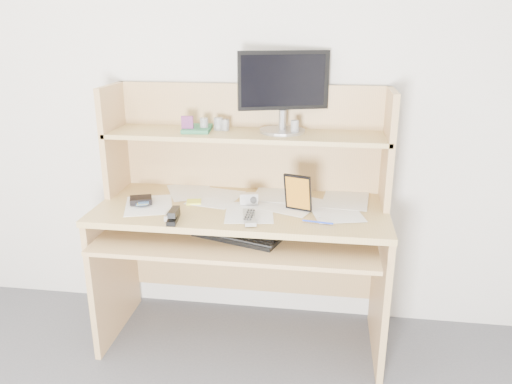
# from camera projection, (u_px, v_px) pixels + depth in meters

# --- Properties ---
(back_wall) EXTENTS (3.60, 0.04, 2.50)m
(back_wall) POSITION_uv_depth(u_px,v_px,m) (251.00, 93.00, 2.55)
(back_wall) COLOR silver
(back_wall) RESTS_ON floor
(desk) EXTENTS (1.40, 0.70, 1.30)m
(desk) POSITION_uv_depth(u_px,v_px,m) (244.00, 211.00, 2.51)
(desk) COLOR tan
(desk) RESTS_ON floor
(paper_clutter) EXTENTS (1.32, 0.54, 0.01)m
(paper_clutter) POSITION_uv_depth(u_px,v_px,m) (242.00, 206.00, 2.41)
(paper_clutter) COLOR white
(paper_clutter) RESTS_ON desk
(keyboard) EXTENTS (0.43, 0.26, 0.03)m
(keyboard) POSITION_uv_depth(u_px,v_px,m) (237.00, 235.00, 2.29)
(keyboard) COLOR black
(keyboard) RESTS_ON desk
(tv_remote) EXTENTS (0.09, 0.19, 0.02)m
(tv_remote) POSITION_uv_depth(u_px,v_px,m) (249.00, 217.00, 2.24)
(tv_remote) COLOR gray
(tv_remote) RESTS_ON paper_clutter
(flip_phone) EXTENTS (0.06, 0.10, 0.02)m
(flip_phone) POSITION_uv_depth(u_px,v_px,m) (171.00, 215.00, 2.26)
(flip_phone) COLOR #AFAEB1
(flip_phone) RESTS_ON paper_clutter
(stapler) EXTENTS (0.06, 0.15, 0.05)m
(stapler) POSITION_uv_depth(u_px,v_px,m) (173.00, 215.00, 2.23)
(stapler) COLOR black
(stapler) RESTS_ON paper_clutter
(wallet) EXTENTS (0.13, 0.12, 0.03)m
(wallet) POSITION_uv_depth(u_px,v_px,m) (141.00, 200.00, 2.44)
(wallet) COLOR black
(wallet) RESTS_ON paper_clutter
(sticky_note_pad) EXTENTS (0.08, 0.08, 0.01)m
(sticky_note_pad) POSITION_uv_depth(u_px,v_px,m) (194.00, 202.00, 2.46)
(sticky_note_pad) COLOR yellow
(sticky_note_pad) RESTS_ON desk
(digital_camera) EXTENTS (0.09, 0.05, 0.05)m
(digital_camera) POSITION_uv_depth(u_px,v_px,m) (249.00, 199.00, 2.42)
(digital_camera) COLOR silver
(digital_camera) RESTS_ON paper_clutter
(game_case) EXTENTS (0.13, 0.05, 0.18)m
(game_case) POSITION_uv_depth(u_px,v_px,m) (298.00, 193.00, 2.31)
(game_case) COLOR black
(game_case) RESTS_ON paper_clutter
(blue_pen) EXTENTS (0.14, 0.03, 0.01)m
(blue_pen) POSITION_uv_depth(u_px,v_px,m) (318.00, 222.00, 2.20)
(blue_pen) COLOR #1A35C4
(blue_pen) RESTS_ON paper_clutter
(card_box) EXTENTS (0.06, 0.02, 0.08)m
(card_box) POSITION_uv_depth(u_px,v_px,m) (187.00, 124.00, 2.44)
(card_box) COLOR maroon
(card_box) RESTS_ON desk
(shelf_book) EXTENTS (0.15, 0.20, 0.02)m
(shelf_book) POSITION_uv_depth(u_px,v_px,m) (197.00, 129.00, 2.49)
(shelf_book) COLOR #317C47
(shelf_book) RESTS_ON desk
(chip_stack_a) EXTENTS (0.05, 0.05, 0.06)m
(chip_stack_a) POSITION_uv_depth(u_px,v_px,m) (218.00, 124.00, 2.49)
(chip_stack_a) COLOR black
(chip_stack_a) RESTS_ON desk
(chip_stack_b) EXTENTS (0.04, 0.04, 0.06)m
(chip_stack_b) POSITION_uv_depth(u_px,v_px,m) (204.00, 125.00, 2.47)
(chip_stack_b) COLOR white
(chip_stack_b) RESTS_ON desk
(chip_stack_c) EXTENTS (0.06, 0.06, 0.06)m
(chip_stack_c) POSITION_uv_depth(u_px,v_px,m) (225.00, 125.00, 2.49)
(chip_stack_c) COLOR black
(chip_stack_c) RESTS_ON desk
(chip_stack_d) EXTENTS (0.05, 0.05, 0.07)m
(chip_stack_d) POSITION_uv_depth(u_px,v_px,m) (295.00, 127.00, 2.40)
(chip_stack_d) COLOR silver
(chip_stack_d) RESTS_ON desk
(monitor) EXTENTS (0.43, 0.22, 0.39)m
(monitor) POSITION_uv_depth(u_px,v_px,m) (283.00, 89.00, 2.41)
(monitor) COLOR #ABABB0
(monitor) RESTS_ON desk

